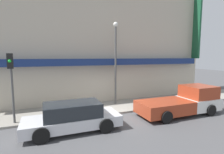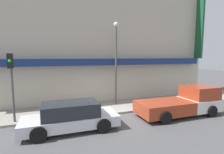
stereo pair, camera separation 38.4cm
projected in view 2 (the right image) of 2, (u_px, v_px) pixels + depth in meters
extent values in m
plane|color=#4C4C4F|center=(116.00, 115.00, 11.38)|extent=(80.00, 80.00, 0.00)
cube|color=gray|center=(109.00, 107.00, 12.83)|extent=(36.00, 3.11, 0.12)
cube|color=#BCB29E|center=(97.00, 32.00, 15.00)|extent=(19.80, 3.00, 11.80)
cube|color=navy|center=(103.00, 62.00, 13.61)|extent=(18.22, 0.60, 0.50)
cube|color=#195133|center=(200.00, 24.00, 16.27)|extent=(0.20, 0.80, 6.38)
cube|color=white|center=(199.00, 103.00, 11.77)|extent=(2.23, 1.98, 0.76)
cube|color=#9E381E|center=(199.00, 92.00, 11.68)|extent=(1.89, 1.82, 0.81)
cube|color=#9E381E|center=(164.00, 107.00, 10.84)|extent=(3.34, 1.98, 0.76)
cylinder|color=black|center=(188.00, 103.00, 12.74)|extent=(0.72, 0.22, 0.72)
cylinder|color=black|center=(212.00, 111.00, 10.89)|extent=(0.72, 0.22, 0.72)
cylinder|color=black|center=(147.00, 108.00, 11.59)|extent=(0.72, 0.22, 0.72)
cylinder|color=black|center=(166.00, 118.00, 9.74)|extent=(0.72, 0.22, 0.72)
cube|color=silver|center=(71.00, 121.00, 8.95)|extent=(4.81, 1.79, 0.53)
cube|color=#23282D|center=(70.00, 109.00, 8.88)|extent=(2.79, 1.61, 0.69)
cylinder|color=black|center=(95.00, 114.00, 10.30)|extent=(0.72, 0.22, 0.72)
cylinder|color=black|center=(104.00, 126.00, 8.63)|extent=(0.72, 0.22, 0.72)
cylinder|color=black|center=(40.00, 121.00, 9.30)|extent=(0.72, 0.22, 0.72)
cylinder|color=black|center=(39.00, 135.00, 7.63)|extent=(0.72, 0.22, 0.72)
cylinder|color=red|center=(156.00, 103.00, 12.82)|extent=(0.16, 0.16, 0.48)
sphere|color=red|center=(156.00, 99.00, 12.78)|extent=(0.16, 0.16, 0.16)
cylinder|color=#4C4C4C|center=(116.00, 66.00, 13.20)|extent=(0.14, 0.14, 5.81)
sphere|color=silver|center=(116.00, 24.00, 12.84)|extent=(0.36, 0.36, 0.36)
cylinder|color=#4C4C4C|center=(13.00, 88.00, 9.59)|extent=(0.12, 0.12, 3.81)
cube|color=black|center=(10.00, 61.00, 9.27)|extent=(0.28, 0.20, 0.80)
sphere|color=green|center=(10.00, 61.00, 9.15)|extent=(0.16, 0.16, 0.16)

